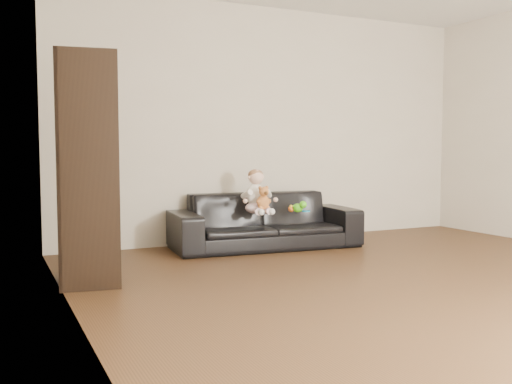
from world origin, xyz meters
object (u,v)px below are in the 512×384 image
teddy_bear (263,198)px  toy_green (298,208)px  sofa (265,221)px  toy_rattle (291,209)px  baby (257,194)px  cabinet (88,170)px  toy_blue_disc (306,211)px

teddy_bear → toy_green: size_ratio=1.80×
sofa → toy_rattle: size_ratio=29.77×
baby → toy_green: size_ratio=3.42×
cabinet → teddy_bear: (1.77, 0.58, -0.33)m
baby → teddy_bear: (0.01, -0.14, -0.03)m
teddy_bear → toy_green: (0.44, 0.08, -0.12)m
sofa → toy_blue_disc: sofa is taller
toy_blue_disc → toy_rattle: bearing=169.9°
sofa → toy_rattle: (0.24, -0.12, 0.12)m
cabinet → teddy_bear: cabinet is taller
cabinet → teddy_bear: bearing=27.6°
sofa → teddy_bear: (-0.14, -0.24, 0.25)m
sofa → toy_blue_disc: bearing=-15.3°
cabinet → baby: cabinet is taller
sofa → cabinet: bearing=-151.4°
sofa → toy_blue_disc: (0.41, -0.15, 0.10)m
baby → toy_blue_disc: bearing=9.2°
cabinet → teddy_bear: size_ratio=7.33×
teddy_bear → toy_rattle: bearing=33.1°
toy_rattle → sofa: bearing=153.4°
sofa → toy_rattle: sofa is taller
baby → toy_rattle: bearing=11.4°
sofa → baby: bearing=-138.9°
teddy_bear → toy_rattle: size_ratio=3.64×
sofa → baby: (-0.15, -0.11, 0.29)m
baby → cabinet: bearing=-143.8°
teddy_bear → toy_rattle: teddy_bear is taller
teddy_bear → toy_blue_disc: 0.57m
toy_rattle → toy_blue_disc: (0.16, -0.03, -0.03)m
sofa → cabinet: cabinet is taller
sofa → toy_green: 0.37m
baby → teddy_bear: 0.14m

